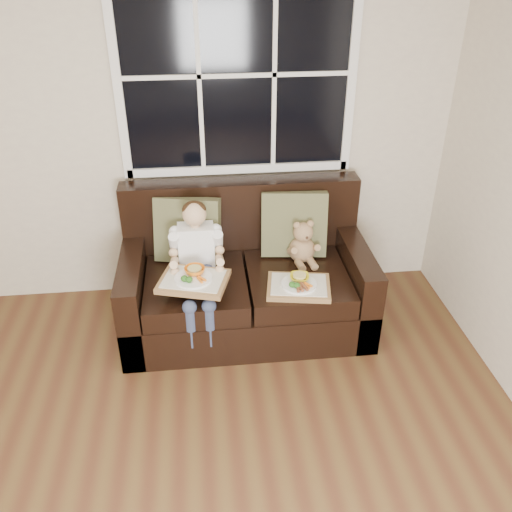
{
  "coord_description": "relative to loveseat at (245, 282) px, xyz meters",
  "views": [
    {
      "loc": [
        0.43,
        -1.2,
        2.46
      ],
      "look_at": [
        0.77,
        1.85,
        0.62
      ],
      "focal_mm": 38.0,
      "sensor_mm": 36.0,
      "label": 1
    }
  ],
  "objects": [
    {
      "name": "window_back",
      "position": [
        -0.0,
        0.46,
        1.34
      ],
      "size": [
        1.62,
        0.04,
        1.37
      ],
      "color": "black",
      "rests_on": "room_walls"
    },
    {
      "name": "tray_right",
      "position": [
        0.32,
        -0.33,
        0.17
      ],
      "size": [
        0.46,
        0.38,
        0.09
      ],
      "rotation": [
        0.0,
        0.0,
        -0.17
      ],
      "color": "#916441",
      "rests_on": "loveseat"
    },
    {
      "name": "loveseat",
      "position": [
        0.0,
        0.0,
        0.0
      ],
      "size": [
        1.7,
        0.92,
        0.96
      ],
      "color": "black",
      "rests_on": "ground"
    },
    {
      "name": "pillow_right",
      "position": [
        0.37,
        0.15,
        0.37
      ],
      "size": [
        0.48,
        0.26,
        0.48
      ],
      "rotation": [
        -0.21,
        0.0,
        -0.12
      ],
      "color": "brown",
      "rests_on": "loveseat"
    },
    {
      "name": "pillow_left",
      "position": [
        -0.39,
        0.15,
        0.37
      ],
      "size": [
        0.49,
        0.3,
        0.47
      ],
      "rotation": [
        -0.21,
        0.0,
        -0.23
      ],
      "color": "brown",
      "rests_on": "loveseat"
    },
    {
      "name": "tray_left",
      "position": [
        -0.36,
        -0.33,
        0.27
      ],
      "size": [
        0.49,
        0.43,
        0.1
      ],
      "rotation": [
        0.0,
        0.0,
        -0.29
      ],
      "color": "#916441",
      "rests_on": "child"
    },
    {
      "name": "room_walls",
      "position": [
        -0.71,
        -2.02,
        1.28
      ],
      "size": [
        4.52,
        5.02,
        2.71
      ],
      "color": "#C1B3A0",
      "rests_on": "ground"
    },
    {
      "name": "teddy_bear",
      "position": [
        0.41,
        0.02,
        0.27
      ],
      "size": [
        0.21,
        0.25,
        0.33
      ],
      "rotation": [
        0.0,
        0.0,
        0.14
      ],
      "color": "#A67958",
      "rests_on": "loveseat"
    },
    {
      "name": "child",
      "position": [
        -0.33,
        -0.12,
        0.32
      ],
      "size": [
        0.35,
        0.58,
        0.79
      ],
      "color": "white",
      "rests_on": "loveseat"
    }
  ]
}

